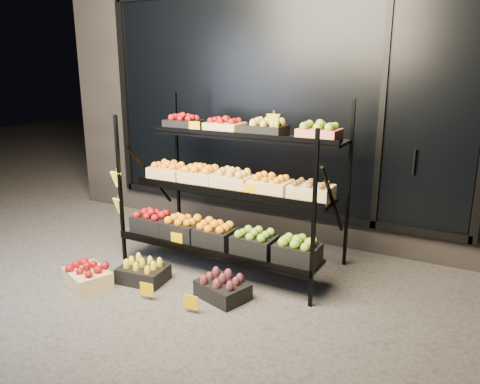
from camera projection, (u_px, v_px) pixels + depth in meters
The scene contains 8 objects.
ground at pixel (197, 288), 4.26m from camera, with size 24.00×24.00×0.00m, color #514F4C.
building at pixel (307, 82), 5.99m from camera, with size 6.00×2.08×3.50m.
display_rack at pixel (229, 189), 4.57m from camera, with size 2.18×1.02×1.66m.
tag_floor_a at pixel (147, 294), 4.03m from camera, with size 0.13×0.01×0.12m, color #E6B000.
tag_floor_b at pixel (191, 306), 3.81m from camera, with size 0.13×0.01×0.12m, color #E6B000.
floor_crate_left at pixel (87, 275), 4.29m from camera, with size 0.52×0.45×0.21m.
floor_crate_midleft at pixel (143, 271), 4.37m from camera, with size 0.46×0.36×0.21m.
floor_crate_right at pixel (223, 287), 4.05m from camera, with size 0.50×0.43×0.21m.
Camera 1 is at (2.22, -3.21, 1.96)m, focal length 35.00 mm.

